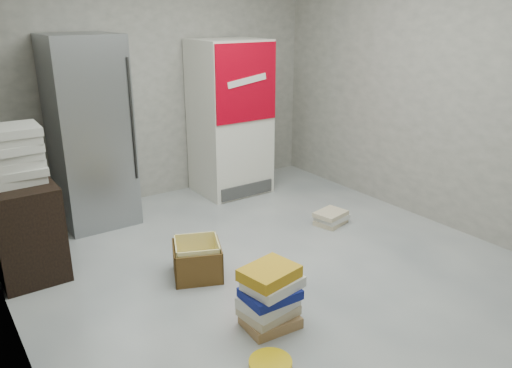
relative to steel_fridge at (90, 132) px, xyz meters
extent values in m
plane|color=#BBBBB7|center=(0.90, -2.13, -0.95)|extent=(5.00, 5.00, 0.00)
cube|color=#A6A096|center=(0.90, 0.37, 0.45)|extent=(4.00, 0.04, 2.80)
cube|color=#A6A096|center=(2.90, -2.13, 0.45)|extent=(0.04, 5.00, 2.80)
cube|color=#96999E|center=(0.00, 0.00, 0.00)|extent=(0.70, 0.70, 1.90)
cylinder|color=#333333|center=(0.32, -0.36, 0.15)|extent=(0.02, 0.02, 1.19)
cube|color=silver|center=(1.65, 0.00, -0.05)|extent=(0.80, 0.70, 1.80)
cube|color=#B20013|center=(1.65, -0.36, 0.40)|extent=(0.78, 0.02, 0.85)
cube|color=white|center=(1.65, -0.37, 0.43)|extent=(0.50, 0.01, 0.14)
cube|color=#3F3F3F|center=(1.65, -0.36, -0.85)|extent=(0.70, 0.02, 0.15)
cube|color=black|center=(-0.83, -0.73, -0.55)|extent=(0.50, 0.80, 0.80)
cube|color=beige|center=(-0.83, -0.73, -0.12)|extent=(0.41, 0.41, 0.06)
cube|color=beige|center=(-0.81, -0.74, -0.05)|extent=(0.41, 0.41, 0.06)
cube|color=beige|center=(-0.83, -0.72, 0.01)|extent=(0.42, 0.42, 0.06)
cube|color=beige|center=(-0.82, -0.72, 0.08)|extent=(0.40, 0.40, 0.06)
cube|color=beige|center=(-0.83, -0.74, 0.14)|extent=(0.42, 0.42, 0.06)
cube|color=beige|center=(-0.81, -0.72, 0.21)|extent=(0.42, 0.42, 0.06)
cube|color=beige|center=(-0.81, -0.74, 0.27)|extent=(0.41, 0.41, 0.06)
cube|color=#A1794D|center=(0.38, -2.55, -0.91)|extent=(0.39, 0.32, 0.08)
cube|color=beige|center=(0.38, -2.53, -0.84)|extent=(0.39, 0.32, 0.07)
cube|color=silver|center=(0.38, -2.53, -0.76)|extent=(0.41, 0.34, 0.08)
cube|color=navy|center=(0.38, -2.55, -0.69)|extent=(0.37, 0.30, 0.07)
cube|color=silver|center=(0.40, -2.55, -0.62)|extent=(0.41, 0.34, 0.08)
cube|color=gold|center=(0.38, -2.54, -0.54)|extent=(0.41, 0.35, 0.08)
cube|color=beige|center=(1.95, -1.47, -0.93)|extent=(0.37, 0.32, 0.05)
cube|color=silver|center=(1.96, -1.48, -0.88)|extent=(0.35, 0.29, 0.05)
cube|color=beige|center=(1.94, -1.48, -0.83)|extent=(0.36, 0.30, 0.04)
cube|color=yellow|center=(0.30, -1.64, -0.94)|extent=(0.48, 0.48, 0.01)
cube|color=brown|center=(0.37, -1.46, -0.81)|extent=(0.36, 0.16, 0.28)
cube|color=brown|center=(0.23, -1.81, -0.81)|extent=(0.36, 0.16, 0.28)
cube|color=brown|center=(0.13, -1.56, -0.81)|extent=(0.16, 0.36, 0.28)
cube|color=brown|center=(0.47, -1.71, -0.81)|extent=(0.16, 0.36, 0.28)
cube|color=yellow|center=(0.37, -1.48, -0.79)|extent=(0.33, 0.15, 0.31)
cube|color=yellow|center=(0.23, -1.79, -0.79)|extent=(0.33, 0.15, 0.31)
cube|color=yellow|center=(0.14, -1.57, -0.79)|extent=(0.15, 0.33, 0.31)
cube|color=yellow|center=(0.46, -1.70, -0.79)|extent=(0.15, 0.33, 0.31)
cylinder|color=gold|center=(0.11, -2.93, -0.91)|extent=(0.29, 0.29, 0.07)
camera|label=1|loc=(-1.41, -4.95, 1.16)|focal=35.00mm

